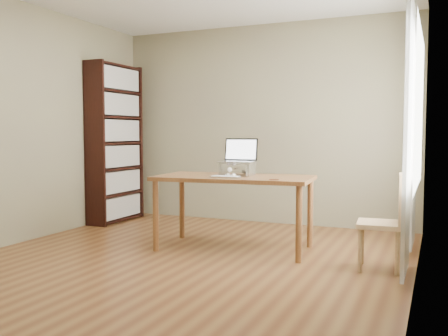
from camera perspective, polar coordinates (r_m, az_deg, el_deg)
room at (r=4.54m, az=-4.49°, el=5.47°), size 4.04×4.54×2.64m
bookshelf at (r=6.84m, az=-12.31°, el=2.79°), size 0.30×0.90×2.10m
curtains at (r=4.81m, az=20.65°, el=3.58°), size 0.03×1.90×2.25m
desk at (r=5.06m, az=1.18°, el=-1.88°), size 1.62×0.91×0.75m
laptop_stand at (r=5.12m, az=1.52°, el=0.07°), size 0.32×0.25×0.13m
laptop at (r=5.18m, az=1.78°, el=1.35°), size 0.37×0.32×0.25m
keyboard at (r=4.86m, az=0.15°, el=-1.02°), size 0.29×0.13×0.02m
coaster at (r=4.67m, az=5.73°, el=-1.32°), size 0.09×0.09×0.01m
cat at (r=5.16m, az=1.36°, el=-0.08°), size 0.25×0.48×0.16m
chair at (r=4.52m, az=18.16°, el=-5.56°), size 0.40×0.40×0.84m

